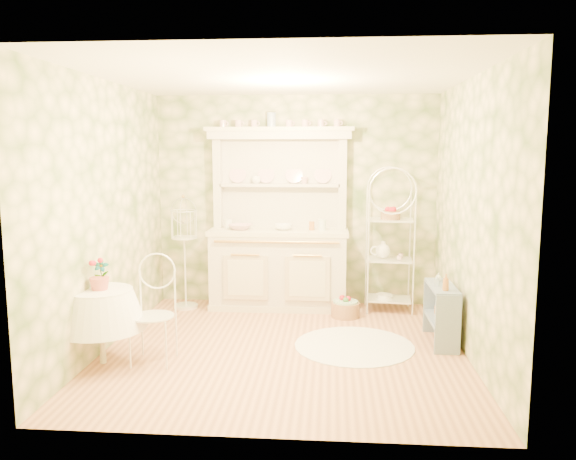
# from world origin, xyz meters

# --- Properties ---
(floor) EXTENTS (3.60, 3.60, 0.00)m
(floor) POSITION_xyz_m (0.00, 0.00, 0.00)
(floor) COLOR tan
(floor) RESTS_ON ground
(ceiling) EXTENTS (3.60, 3.60, 0.00)m
(ceiling) POSITION_xyz_m (0.00, 0.00, 2.70)
(ceiling) COLOR white
(ceiling) RESTS_ON floor
(wall_left) EXTENTS (3.60, 3.60, 0.00)m
(wall_left) POSITION_xyz_m (-1.80, 0.00, 1.35)
(wall_left) COLOR beige
(wall_left) RESTS_ON floor
(wall_right) EXTENTS (3.60, 3.60, 0.00)m
(wall_right) POSITION_xyz_m (1.80, 0.00, 1.35)
(wall_right) COLOR beige
(wall_right) RESTS_ON floor
(wall_back) EXTENTS (3.60, 3.60, 0.00)m
(wall_back) POSITION_xyz_m (0.00, 1.80, 1.35)
(wall_back) COLOR beige
(wall_back) RESTS_ON floor
(wall_front) EXTENTS (3.60, 3.60, 0.00)m
(wall_front) POSITION_xyz_m (0.00, -1.80, 1.35)
(wall_front) COLOR beige
(wall_front) RESTS_ON floor
(kitchen_dresser) EXTENTS (1.87, 0.61, 2.29)m
(kitchen_dresser) POSITION_xyz_m (-0.20, 1.52, 1.15)
(kitchen_dresser) COLOR silver
(kitchen_dresser) RESTS_ON floor
(bakers_rack) EXTENTS (0.59, 0.45, 1.77)m
(bakers_rack) POSITION_xyz_m (1.19, 1.49, 0.88)
(bakers_rack) COLOR white
(bakers_rack) RESTS_ON floor
(side_shelf) EXTENTS (0.28, 0.66, 0.56)m
(side_shelf) POSITION_xyz_m (1.62, 0.31, 0.28)
(side_shelf) COLOR #7789A2
(side_shelf) RESTS_ON floor
(round_table) EXTENTS (0.73, 0.73, 0.76)m
(round_table) POSITION_xyz_m (-1.68, -0.52, 0.38)
(round_table) COLOR white
(round_table) RESTS_ON floor
(cafe_chair) EXTENTS (0.41, 0.41, 0.79)m
(cafe_chair) POSITION_xyz_m (-1.20, -0.46, 0.40)
(cafe_chair) COLOR white
(cafe_chair) RESTS_ON floor
(birdcage_stand) EXTENTS (0.39, 0.39, 1.54)m
(birdcage_stand) POSITION_xyz_m (-1.38, 1.40, 0.77)
(birdcage_stand) COLOR white
(birdcage_stand) RESTS_ON floor
(floor_basket) EXTENTS (0.33, 0.33, 0.19)m
(floor_basket) POSITION_xyz_m (0.64, 1.16, 0.10)
(floor_basket) COLOR #A77952
(floor_basket) RESTS_ON floor
(lace_rug) EXTENTS (1.58, 1.58, 0.01)m
(lace_rug) POSITION_xyz_m (0.71, 0.13, 0.01)
(lace_rug) COLOR white
(lace_rug) RESTS_ON floor
(bowl_floral) EXTENTS (0.35, 0.35, 0.07)m
(bowl_floral) POSITION_xyz_m (-0.68, 1.48, 1.02)
(bowl_floral) COLOR white
(bowl_floral) RESTS_ON kitchen_dresser
(bowl_white) EXTENTS (0.24, 0.24, 0.07)m
(bowl_white) POSITION_xyz_m (-0.14, 1.49, 1.02)
(bowl_white) COLOR white
(bowl_white) RESTS_ON kitchen_dresser
(cup_left) EXTENTS (0.16, 0.16, 0.10)m
(cup_left) POSITION_xyz_m (-0.50, 1.68, 1.61)
(cup_left) COLOR white
(cup_left) RESTS_ON kitchen_dresser
(cup_right) EXTENTS (0.10, 0.10, 0.09)m
(cup_right) POSITION_xyz_m (0.12, 1.68, 1.61)
(cup_right) COLOR white
(cup_right) RESTS_ON kitchen_dresser
(potted_geranium) EXTENTS (0.17, 0.14, 0.27)m
(potted_geranium) POSITION_xyz_m (-1.68, -0.47, 0.85)
(potted_geranium) COLOR #3F7238
(potted_geranium) RESTS_ON round_table
(bottle_amber) EXTENTS (0.08, 0.08, 0.17)m
(bottle_amber) POSITION_xyz_m (1.61, 0.09, 0.68)
(bottle_amber) COLOR #B77131
(bottle_amber) RESTS_ON side_shelf
(bottle_blue) EXTENTS (0.06, 0.06, 0.11)m
(bottle_blue) POSITION_xyz_m (1.56, 0.30, 0.65)
(bottle_blue) COLOR #96AAC2
(bottle_blue) RESTS_ON side_shelf
(bottle_glass) EXTENTS (0.07, 0.07, 0.09)m
(bottle_glass) POSITION_xyz_m (1.61, 0.51, 0.65)
(bottle_glass) COLOR silver
(bottle_glass) RESTS_ON side_shelf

